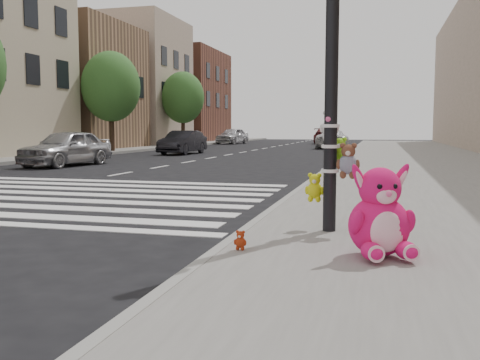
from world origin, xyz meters
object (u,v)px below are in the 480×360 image
(pink_bunny, at_px, (380,218))
(car_dark_far, at_px, (183,142))
(car_white_near, at_px, (333,139))
(car_silver_far, at_px, (66,148))
(signal_pole, at_px, (333,99))
(red_teddy, at_px, (240,240))

(pink_bunny, distance_m, car_dark_far, 23.85)
(pink_bunny, height_order, car_dark_far, car_dark_far)
(pink_bunny, bearing_deg, car_white_near, 73.53)
(pink_bunny, relative_size, car_dark_far, 0.25)
(car_dark_far, xyz_separation_m, car_white_near, (7.08, 9.97, -0.01))
(pink_bunny, relative_size, car_white_near, 0.21)
(pink_bunny, bearing_deg, car_silver_far, 110.68)
(signal_pole, xyz_separation_m, car_dark_far, (-9.69, 20.28, -1.14))
(car_silver_far, relative_size, car_white_near, 0.88)
(signal_pole, height_order, car_white_near, signal_pole)
(car_dark_far, height_order, car_white_near, car_dark_far)
(signal_pole, relative_size, car_silver_far, 1.01)
(red_teddy, xyz_separation_m, car_white_near, (-1.80, 31.56, 0.38))
(red_teddy, bearing_deg, signal_pole, 60.57)
(signal_pole, xyz_separation_m, car_white_near, (-2.62, 30.25, -1.14))
(car_silver_far, relative_size, car_dark_far, 1.04)
(signal_pole, bearing_deg, car_white_near, 94.95)
(red_teddy, height_order, car_silver_far, car_silver_far)
(signal_pole, distance_m, car_silver_far, 15.32)
(signal_pole, relative_size, car_white_near, 0.89)
(car_white_near, bearing_deg, car_dark_far, 52.62)
(car_silver_far, xyz_separation_m, car_dark_far, (1.02, 9.38, -0.04))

